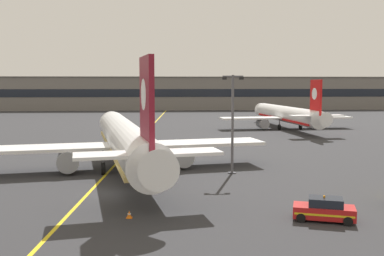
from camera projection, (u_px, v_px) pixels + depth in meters
The scene contains 9 objects.
ground_plane at pixel (112, 194), 38.83m from camera, with size 400.00×400.00×0.00m, color #2D2D30.
taxiway_centreline at pixel (133, 146), 68.61m from camera, with size 0.30×180.00×0.01m, color yellow.
airliner_foreground at pixel (126, 140), 49.02m from camera, with size 32.34×41.30×11.65m.
airliner_background at pixel (287, 115), 93.68m from camera, with size 28.53×36.69×10.29m.
apron_lamp_post at pixel (233, 122), 47.10m from camera, with size 2.24×0.90×10.49m.
service_car_third at pixel (324, 210), 31.14m from camera, with size 4.55×3.06×1.79m.
safety_cone_by_nose_gear at pixel (146, 147), 65.95m from camera, with size 0.44×0.44×0.55m.
safety_cone_by_tail at pixel (129, 214), 31.77m from camera, with size 0.44×0.44×0.55m.
terminal_building at pixel (182, 93), 163.86m from camera, with size 169.52×12.40×12.03m.
Camera 1 is at (4.39, -38.46, 9.60)m, focal length 41.55 mm.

